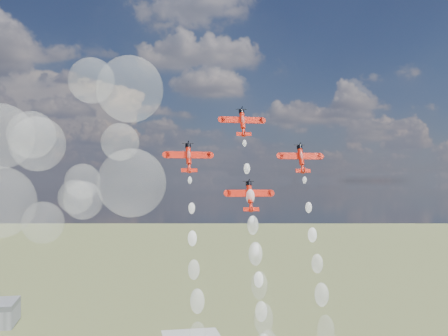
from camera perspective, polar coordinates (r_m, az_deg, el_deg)
name	(u,v)px	position (r m, az deg, el deg)	size (l,w,h in m)	color
plane_lead	(243,122)	(144.91, 2.03, 5.03)	(11.69, 5.38, 7.95)	red
plane_left	(189,157)	(137.34, -3.88, 1.19)	(11.69, 5.38, 7.95)	red
plane_right	(301,158)	(144.60, 8.39, 1.07)	(11.69, 5.38, 7.95)	red
plane_slot	(250,196)	(136.12, 2.82, -3.02)	(11.69, 5.38, 7.95)	red
smoke_trail_lead	(262,304)	(129.52, 4.17, -14.55)	(5.10, 23.66, 52.20)	white
drifted_smoke_cloud	(69,153)	(162.46, -16.53, 1.55)	(67.58, 39.76, 59.54)	white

